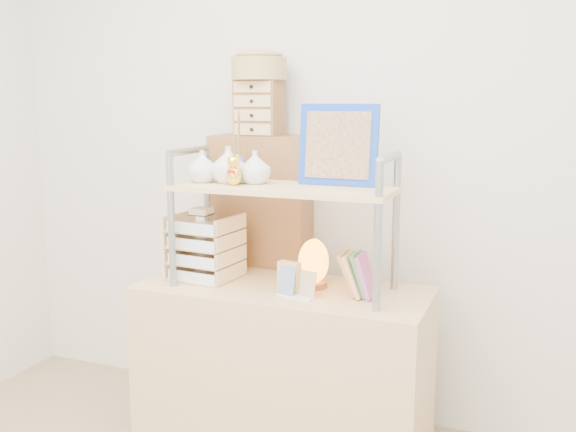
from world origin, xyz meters
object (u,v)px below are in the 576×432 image
(salt_lamp, at_px, (314,263))
(letter_tray, at_px, (203,251))
(desk, at_px, (283,373))
(cabinet, at_px, (262,276))

(salt_lamp, bearing_deg, letter_tray, -173.76)
(salt_lamp, bearing_deg, desk, -155.88)
(desk, distance_m, cabinet, 0.54)
(cabinet, bearing_deg, letter_tray, -111.43)
(letter_tray, xyz_separation_m, salt_lamp, (0.49, 0.05, -0.02))
(letter_tray, bearing_deg, cabinet, 73.23)
(desk, bearing_deg, letter_tray, -179.74)
(letter_tray, bearing_deg, desk, 0.26)
(salt_lamp, bearing_deg, cabinet, 139.53)
(desk, xyz_separation_m, salt_lamp, (0.11, 0.05, 0.48))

